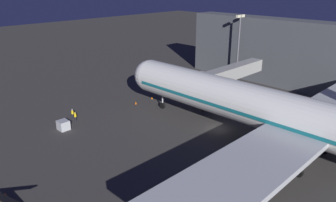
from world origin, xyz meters
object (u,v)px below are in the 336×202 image
Objects in this scene: baggage_container_near_belt at (63,125)px; traffic_cone_nose_starboard at (136,103)px; airliner_at_gate at (295,118)px; ground_crew_near_nose_gear at (72,113)px; jet_bridge at (225,75)px; traffic_cone_nose_port at (152,98)px; ground_crew_by_belt_loader at (75,116)px; apron_floodlight_mast at (238,43)px.

traffic_cone_nose_starboard is (-16.24, -0.70, -0.52)m from baggage_container_near_belt.
airliner_at_gate is 38.13× the size of ground_crew_near_nose_gear.
jet_bridge is (-11.13, -19.62, 0.09)m from airliner_at_gate.
airliner_at_gate reaches higher than jet_bridge.
traffic_cone_nose_port is at bearing 180.00° from traffic_cone_nose_starboard.
airliner_at_gate is 22.56m from jet_bridge.
jet_bridge is 11.92× the size of ground_crew_near_nose_gear.
ground_crew_by_belt_loader is (0.39, 1.64, 0.03)m from ground_crew_near_nose_gear.
ground_crew_by_belt_loader is 13.13m from traffic_cone_nose_starboard.
baggage_container_near_belt is 3.26× the size of traffic_cone_nose_starboard.
ground_crew_near_nose_gear reaches higher than baggage_container_near_belt.
apron_floodlight_mast is at bearing 167.45° from traffic_cone_nose_port.
apron_floodlight_mast is 9.03× the size of ground_crew_by_belt_loader.
baggage_container_near_belt is 1.04× the size of ground_crew_near_nose_gear.
airliner_at_gate is at bearing 86.02° from traffic_cone_nose_port.
airliner_at_gate is 119.62× the size of traffic_cone_nose_starboard.
ground_crew_near_nose_gear is 1.69m from ground_crew_by_belt_loader.
ground_crew_by_belt_loader is 17.52m from traffic_cone_nose_port.
traffic_cone_nose_starboard is at bearing -177.55° from baggage_container_near_belt.
jet_bridge is at bearing 150.87° from ground_crew_near_nose_gear.
airliner_at_gate reaches higher than traffic_cone_nose_port.
airliner_at_gate is at bearing 113.58° from ground_crew_near_nose_gear.
traffic_cone_nose_port is at bearing 177.15° from ground_crew_by_belt_loader.
ground_crew_by_belt_loader is at bearing -64.81° from airliner_at_gate.
traffic_cone_nose_port is (-17.10, 2.51, -0.67)m from ground_crew_near_nose_gear.
traffic_cone_nose_port is (23.30, -5.19, -9.14)m from apron_floodlight_mast.
traffic_cone_nose_port is (-2.20, -31.62, -5.57)m from airliner_at_gate.
traffic_cone_nose_starboard is at bearing 0.00° from traffic_cone_nose_port.
apron_floodlight_mast is at bearing 169.40° from traffic_cone_nose_starboard.
airliner_at_gate reaches higher than baggage_container_near_belt.
traffic_cone_nose_port is at bearing -93.98° from airliner_at_gate.
airliner_at_gate is 36.23m from ground_crew_by_belt_loader.
apron_floodlight_mast reaches higher than traffic_cone_nose_starboard.
traffic_cone_nose_port is (8.93, -11.99, -5.66)m from jet_bridge.
ground_crew_by_belt_loader is at bearing -25.97° from jet_bridge.
ground_crew_near_nose_gear is at bearing -103.29° from ground_crew_by_belt_loader.
ground_crew_by_belt_loader is at bearing -2.85° from traffic_cone_nose_port.
traffic_cone_nose_port is 1.00× the size of traffic_cone_nose_starboard.
airliner_at_gate is 37.10× the size of ground_crew_by_belt_loader.
jet_bridge is 16.27m from apron_floodlight_mast.
jet_bridge is 11.46× the size of baggage_container_near_belt.
traffic_cone_nose_port is (-20.64, -0.70, -0.52)m from baggage_container_near_belt.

